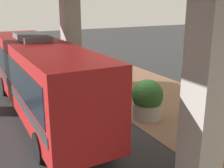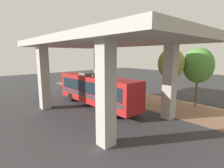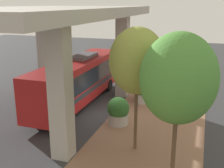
# 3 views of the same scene
# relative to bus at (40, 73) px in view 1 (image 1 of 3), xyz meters

# --- Properties ---
(ground_plane) EXTENTS (80.00, 80.00, 0.00)m
(ground_plane) POSITION_rel_bus_xyz_m (-3.03, 2.14, -1.90)
(ground_plane) COLOR #38383A
(ground_plane) RESTS_ON ground
(sidewalk_strip) EXTENTS (6.00, 40.00, 0.02)m
(sidewalk_strip) POSITION_rel_bus_xyz_m (-6.03, 2.14, -1.89)
(sidewalk_strip) COLOR #936B51
(sidewalk_strip) RESTS_ON ground
(bus) EXTENTS (2.52, 11.30, 3.50)m
(bus) POSITION_rel_bus_xyz_m (0.00, 0.00, 0.00)
(bus) COLOR #B21E1E
(bus) RESTS_ON ground
(fire_hydrant) EXTENTS (0.51, 0.24, 1.08)m
(fire_hydrant) POSITION_rel_bus_xyz_m (-3.73, -2.58, -1.35)
(fire_hydrant) COLOR red
(fire_hydrant) RESTS_ON ground
(planter_front) EXTENTS (1.37, 1.37, 1.74)m
(planter_front) POSITION_rel_bus_xyz_m (-3.91, 2.64, -1.05)
(planter_front) COLOR #ADA89E
(planter_front) RESTS_ON ground
(planter_middle) EXTENTS (1.18, 1.18, 1.52)m
(planter_middle) POSITION_rel_bus_xyz_m (-5.25, -2.77, -1.11)
(planter_middle) COLOR #ADA89E
(planter_middle) RESTS_ON ground
(planter_back) EXTENTS (1.10, 1.10, 1.57)m
(planter_back) POSITION_rel_bus_xyz_m (-4.36, -1.62, -1.11)
(planter_back) COLOR #ADA89E
(planter_back) RESTS_ON ground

